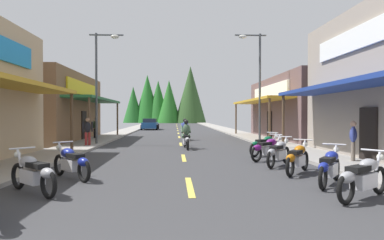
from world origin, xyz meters
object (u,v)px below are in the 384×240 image
rider_cruising_trailing (185,131)px  motorcycle_parked_right_2 (298,158)px  motorcycle_parked_right_3 (279,152)px  motorcycle_parked_right_5 (265,145)px  streetlamp_left (101,73)px  motorcycle_parked_left_2 (71,162)px  streetlamp_right (256,74)px  pedestrian_strolling (353,139)px  rider_cruising_lead (186,137)px  motorcycle_parked_right_0 (363,177)px  motorcycle_parked_left_1 (33,173)px  motorcycle_parked_right_4 (268,148)px  pedestrian_browsing (95,127)px  pedestrian_waiting (88,130)px  motorcycle_parked_right_1 (330,166)px  parked_car_curbside (150,124)px

rider_cruising_trailing → motorcycle_parked_right_2: bearing=-166.0°
motorcycle_parked_right_3 → motorcycle_parked_right_5: same height
streetlamp_left → motorcycle_parked_left_2: streetlamp_left is taller
streetlamp_right → pedestrian_strolling: streetlamp_right is taller
motorcycle_parked_left_2 → rider_cruising_lead: rider_cruising_lead is taller
motorcycle_parked_right_0 → motorcycle_parked_left_1: bearing=138.3°
motorcycle_parked_right_4 → motorcycle_parked_right_5: 1.57m
pedestrian_browsing → motorcycle_parked_right_0: bearing=71.2°
motorcycle_parked_right_5 → rider_cruising_lead: rider_cruising_lead is taller
pedestrian_waiting → pedestrian_browsing: bearing=-11.3°
streetlamp_right → motorcycle_parked_right_5: (-1.14, -6.49, -3.97)m
motorcycle_parked_left_2 → rider_cruising_trailing: rider_cruising_trailing is taller
motorcycle_parked_right_1 → pedestrian_waiting: (-8.86, 10.72, 0.48)m
motorcycle_parked_right_0 → parked_car_curbside: size_ratio=0.42×
streetlamp_right → pedestrian_browsing: 12.22m
motorcycle_parked_left_2 → pedestrian_strolling: 9.88m
streetlamp_left → rider_cruising_trailing: streetlamp_left is taller
motorcycle_parked_left_2 → pedestrian_strolling: (9.54, 2.53, 0.43)m
pedestrian_browsing → pedestrian_waiting: (0.98, -6.05, 0.04)m
motorcycle_parked_right_4 → motorcycle_parked_right_3: bearing=-128.9°
pedestrian_strolling → parked_car_curbside: (-9.69, 30.40, -0.23)m
motorcycle_parked_left_2 → pedestrian_waiting: 9.75m
motorcycle_parked_right_2 → pedestrian_strolling: 3.49m
motorcycle_parked_left_1 → rider_cruising_lead: size_ratio=0.76×
streetlamp_left → motorcycle_parked_right_3: bearing=-47.1°
motorcycle_parked_right_5 → motorcycle_parked_left_1: bearing=-173.3°
motorcycle_parked_left_1 → pedestrian_strolling: (9.87, 4.32, 0.43)m
streetlamp_right → rider_cruising_trailing: streetlamp_right is taller
streetlamp_left → parked_car_curbside: (1.32, 22.14, -3.62)m
motorcycle_parked_right_1 → pedestrian_strolling: pedestrian_strolling is taller
motorcycle_parked_left_2 → parked_car_curbside: parked_car_curbside is taller
streetlamp_right → pedestrian_strolling: bearing=-80.8°
pedestrian_browsing → pedestrian_strolling: 18.05m
rider_cruising_trailing → parked_car_curbside: rider_cruising_trailing is taller
motorcycle_parked_right_2 → rider_cruising_trailing: bearing=49.2°
streetlamp_left → rider_cruising_trailing: bearing=37.1°
motorcycle_parked_right_1 → motorcycle_parked_left_1: (-7.24, -0.61, 0.00)m
motorcycle_parked_right_2 → parked_car_curbside: parked_car_curbside is taller
motorcycle_parked_right_3 → streetlamp_left: bearing=80.5°
streetlamp_left → pedestrian_strolling: streetlamp_left is taller
rider_cruising_lead → streetlamp_right: bearing=-58.5°
motorcycle_parked_right_1 → pedestrian_strolling: bearing=1.6°
motorcycle_parked_right_2 → rider_cruising_lead: bearing=59.0°
streetlamp_right → motorcycle_parked_right_5: 7.69m
motorcycle_parked_right_0 → rider_cruising_lead: size_ratio=0.85×
streetlamp_right → pedestrian_waiting: (-10.02, -2.09, -3.49)m
motorcycle_parked_right_5 → motorcycle_parked_right_0: bearing=-126.8°
pedestrian_browsing → motorcycle_parked_left_1: bearing=51.2°
pedestrian_waiting → motorcycle_parked_left_2: bearing=171.1°
pedestrian_browsing → motorcycle_parked_right_5: bearing=86.1°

